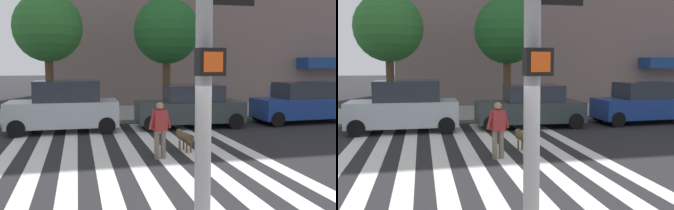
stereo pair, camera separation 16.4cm
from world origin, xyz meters
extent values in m
plane|color=#232326|center=(0.00, 6.55, 0.00)|extent=(160.00, 160.00, 0.00)
cube|color=#97A198|center=(0.00, 16.10, 0.07)|extent=(80.00, 6.00, 0.15)
cube|color=silver|center=(-4.34, 6.55, 0.00)|extent=(0.45, 12.50, 0.01)
cube|color=silver|center=(-3.44, 6.55, 0.00)|extent=(0.45, 12.50, 0.01)
cube|color=silver|center=(-2.54, 6.55, 0.00)|extent=(0.45, 12.50, 0.01)
cube|color=silver|center=(-1.64, 6.55, 0.00)|extent=(0.45, 12.50, 0.01)
cube|color=silver|center=(-0.74, 6.55, 0.00)|extent=(0.45, 12.50, 0.01)
cube|color=silver|center=(0.16, 6.55, 0.00)|extent=(0.45, 12.50, 0.01)
cube|color=silver|center=(1.06, 6.55, 0.00)|extent=(0.45, 12.50, 0.01)
cube|color=silver|center=(1.96, 6.55, 0.00)|extent=(0.45, 12.50, 0.01)
cube|color=silver|center=(2.86, 6.55, 0.00)|extent=(0.45, 12.50, 0.01)
cube|color=navy|center=(14.22, 18.50, 2.75)|extent=(4.21, 1.60, 0.70)
cylinder|color=gray|center=(-0.95, -0.36, 3.05)|extent=(0.18, 0.18, 5.80)
cube|color=black|center=(-0.95, -0.56, 2.75)|extent=(0.28, 0.18, 0.28)
cube|color=#E54C14|center=(-0.95, -0.66, 2.75)|extent=(0.20, 0.01, 0.20)
cube|color=#AFBBC0|center=(-2.85, 11.51, 0.75)|extent=(4.30, 1.96, 0.99)
cube|color=#232833|center=(-2.68, 11.51, 1.65)|extent=(2.52, 1.71, 0.81)
cylinder|color=black|center=(-4.52, 10.65, 0.33)|extent=(0.66, 0.23, 0.66)
cylinder|color=black|center=(-4.50, 12.40, 0.33)|extent=(0.66, 0.23, 0.66)
cylinder|color=black|center=(-1.20, 10.61, 0.33)|extent=(0.66, 0.23, 0.66)
cylinder|color=black|center=(-1.18, 12.37, 0.33)|extent=(0.66, 0.23, 0.66)
cube|color=#2F3838|center=(2.38, 11.51, 0.68)|extent=(4.57, 2.05, 0.86)
cube|color=#232833|center=(2.56, 11.50, 1.46)|extent=(2.41, 1.77, 0.70)
cylinder|color=black|center=(0.58, 10.66, 0.33)|extent=(0.67, 0.24, 0.66)
cylinder|color=black|center=(0.62, 12.44, 0.33)|extent=(0.67, 0.24, 0.66)
cylinder|color=black|center=(4.14, 10.57, 0.33)|extent=(0.67, 0.24, 0.66)
cylinder|color=black|center=(4.18, 12.36, 0.33)|extent=(0.67, 0.24, 0.66)
cube|color=navy|center=(7.92, 11.51, 0.70)|extent=(4.76, 1.99, 0.89)
cube|color=#232833|center=(8.10, 11.52, 1.51)|extent=(2.96, 1.70, 0.73)
cylinder|color=black|center=(6.08, 10.61, 0.33)|extent=(0.67, 0.25, 0.66)
cylinder|color=black|center=(6.02, 12.26, 0.33)|extent=(0.67, 0.25, 0.66)
cylinder|color=black|center=(9.75, 12.40, 0.33)|extent=(0.67, 0.25, 0.66)
cylinder|color=#4C3823|center=(-3.55, 14.56, 1.83)|extent=(0.38, 0.38, 3.36)
sphere|color=#286628|center=(-3.55, 14.56, 4.39)|extent=(3.20, 3.20, 3.20)
cylinder|color=#4C3823|center=(2.07, 14.50, 1.79)|extent=(0.39, 0.39, 3.29)
sphere|color=#1E5623|center=(2.07, 14.50, 4.33)|extent=(3.27, 3.27, 3.27)
cylinder|color=#6B6051|center=(-0.10, 6.31, 0.41)|extent=(0.18, 0.18, 0.82)
cylinder|color=#6B6051|center=(0.09, 6.35, 0.41)|extent=(0.18, 0.18, 0.82)
cube|color=maroon|center=(-0.01, 6.33, 1.12)|extent=(0.42, 0.32, 0.60)
cylinder|color=maroon|center=(-0.24, 6.28, 1.15)|extent=(0.24, 0.14, 0.57)
cylinder|color=maroon|center=(0.23, 6.38, 1.15)|extent=(0.24, 0.14, 0.57)
sphere|color=#936B51|center=(-0.01, 6.33, 1.53)|extent=(0.26, 0.26, 0.22)
cylinder|color=brown|center=(0.96, 7.08, 0.45)|extent=(0.40, 0.71, 0.26)
sphere|color=brown|center=(0.87, 7.49, 0.55)|extent=(0.24, 0.24, 0.20)
cylinder|color=brown|center=(1.05, 6.66, 0.50)|extent=(0.09, 0.24, 0.16)
cylinder|color=brown|center=(0.84, 7.30, 0.16)|extent=(0.07, 0.07, 0.32)
cylinder|color=brown|center=(0.97, 7.33, 0.16)|extent=(0.07, 0.07, 0.32)
cylinder|color=brown|center=(0.94, 6.84, 0.16)|extent=(0.07, 0.07, 0.32)
cylinder|color=brown|center=(1.07, 6.87, 0.16)|extent=(0.07, 0.07, 0.32)
cylinder|color=#6B6051|center=(7.83, 14.27, 0.56)|extent=(0.19, 0.19, 0.82)
cylinder|color=#6B6051|center=(8.01, 14.34, 0.56)|extent=(0.19, 0.19, 0.82)
cube|color=navy|center=(7.92, 14.31, 1.27)|extent=(0.44, 0.36, 0.60)
cylinder|color=navy|center=(7.69, 14.23, 1.30)|extent=(0.24, 0.16, 0.57)
cylinder|color=navy|center=(8.15, 14.39, 1.30)|extent=(0.24, 0.16, 0.57)
sphere|color=#936B51|center=(7.92, 14.31, 1.68)|extent=(0.28, 0.28, 0.22)
camera|label=1|loc=(-2.26, -4.26, 2.74)|focal=41.10mm
camera|label=2|loc=(-2.10, -4.30, 2.74)|focal=41.10mm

